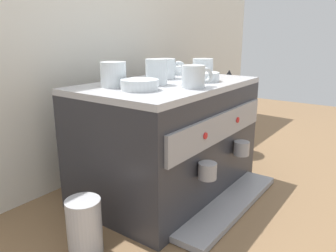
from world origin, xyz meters
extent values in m
plane|color=brown|center=(0.00, 0.00, 0.00)|extent=(4.00, 4.00, 0.00)
cube|color=silver|center=(0.00, 0.35, 0.45)|extent=(2.80, 0.03, 0.90)
cube|color=#2D2D33|center=(0.00, 0.00, 0.19)|extent=(0.66, 0.41, 0.39)
cube|color=#B7B7BC|center=(0.00, 0.00, 0.40)|extent=(0.66, 0.41, 0.02)
cube|color=#939399|center=(0.00, -0.21, 0.28)|extent=(0.61, 0.01, 0.09)
cylinder|color=red|center=(-0.12, -0.22, 0.28)|extent=(0.02, 0.01, 0.02)
cylinder|color=red|center=(0.12, -0.22, 0.28)|extent=(0.02, 0.01, 0.02)
cube|color=#939399|center=(0.00, -0.26, 0.01)|extent=(0.56, 0.12, 0.02)
cylinder|color=#939399|center=(-0.12, -0.24, 0.17)|extent=(0.06, 0.06, 0.05)
cylinder|color=#939399|center=(0.12, -0.24, 0.17)|extent=(0.06, 0.06, 0.05)
cylinder|color=silver|center=(0.24, 0.00, 0.44)|extent=(0.08, 0.08, 0.07)
torus|color=silver|center=(0.28, 0.03, 0.44)|extent=(0.05, 0.05, 0.05)
cylinder|color=silver|center=(-0.06, -0.14, 0.44)|extent=(0.07, 0.07, 0.07)
torus|color=silver|center=(-0.01, -0.16, 0.44)|extent=(0.05, 0.03, 0.05)
cylinder|color=silver|center=(-0.07, 0.00, 0.45)|extent=(0.07, 0.07, 0.08)
torus|color=silver|center=(-0.04, 0.04, 0.45)|extent=(0.04, 0.06, 0.06)
cylinder|color=silver|center=(0.08, 0.07, 0.44)|extent=(0.08, 0.08, 0.07)
torus|color=silver|center=(0.11, 0.03, 0.44)|extent=(0.05, 0.05, 0.06)
cylinder|color=silver|center=(-0.19, 0.08, 0.45)|extent=(0.08, 0.08, 0.08)
torus|color=silver|center=(-0.14, 0.11, 0.45)|extent=(0.06, 0.04, 0.06)
cylinder|color=silver|center=(0.10, -0.08, 0.42)|extent=(0.13, 0.13, 0.03)
cylinder|color=silver|center=(0.10, -0.08, 0.41)|extent=(0.07, 0.07, 0.01)
cylinder|color=silver|center=(-0.19, -0.03, 0.42)|extent=(0.12, 0.12, 0.03)
cylinder|color=silver|center=(-0.19, -0.03, 0.41)|extent=(0.06, 0.06, 0.01)
cylinder|color=silver|center=(0.23, 0.11, 0.42)|extent=(0.10, 0.10, 0.03)
cylinder|color=silver|center=(0.23, 0.11, 0.41)|extent=(0.05, 0.05, 0.01)
cylinder|color=#333338|center=(0.53, 0.02, 0.14)|extent=(0.15, 0.15, 0.27)
cone|color=black|center=(0.53, 0.02, 0.34)|extent=(0.15, 0.15, 0.13)
cylinder|color=#B7B7BC|center=(-0.44, -0.04, 0.08)|extent=(0.09, 0.09, 0.15)
camera|label=1|loc=(-0.93, -0.67, 0.57)|focal=35.02mm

